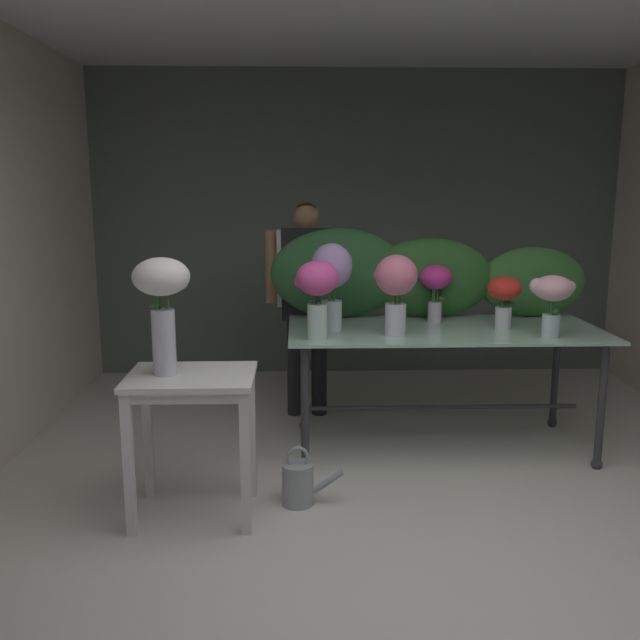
# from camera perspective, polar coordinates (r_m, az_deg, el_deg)

# --- Properties ---
(ground_plane) EXTENTS (8.65, 8.65, 0.00)m
(ground_plane) POSITION_cam_1_polar(r_m,az_deg,el_deg) (4.86, 4.86, -10.23)
(ground_plane) COLOR silver
(wall_back) EXTENTS (4.99, 0.12, 2.81)m
(wall_back) POSITION_cam_1_polar(r_m,az_deg,el_deg) (6.49, 3.03, 7.95)
(wall_back) COLOR slate
(wall_back) RESTS_ON ground
(ceiling_slab) EXTENTS (5.11, 4.05, 0.12)m
(ceiling_slab) POSITION_cam_1_polar(r_m,az_deg,el_deg) (4.66, 5.50, 24.82)
(ceiling_slab) COLOR silver
(ceiling_slab) RESTS_ON wall_back
(display_table_glass) EXTENTS (2.06, 0.97, 0.85)m
(display_table_glass) POSITION_cam_1_polar(r_m,az_deg,el_deg) (4.62, 10.25, -2.04)
(display_table_glass) COLOR #A8D1BA
(display_table_glass) RESTS_ON ground
(side_table_white) EXTENTS (0.67, 0.53, 0.79)m
(side_table_white) POSITION_cam_1_polar(r_m,az_deg,el_deg) (3.70, -10.67, -6.30)
(side_table_white) COLOR white
(side_table_white) RESTS_ON ground
(florist) EXTENTS (0.62, 0.24, 1.64)m
(florist) POSITION_cam_1_polar(r_m,az_deg,el_deg) (5.18, -1.12, 2.90)
(florist) COLOR #232328
(florist) RESTS_ON ground
(foliage_backdrop) EXTENTS (2.25, 0.30, 0.63)m
(foliage_backdrop) POSITION_cam_1_polar(r_m,az_deg,el_deg) (4.89, 8.35, 3.56)
(foliage_backdrop) COLOR #28562D
(foliage_backdrop) RESTS_ON display_table_glass
(vase_blush_anemones) EXTENTS (0.28, 0.24, 0.39)m
(vase_blush_anemones) POSITION_cam_1_polar(r_m,az_deg,el_deg) (4.41, 18.85, 1.95)
(vase_blush_anemones) COLOR silver
(vase_blush_anemones) RESTS_ON display_table_glass
(vase_lilac_carnations) EXTENTS (0.27, 0.26, 0.57)m
(vase_lilac_carnations) POSITION_cam_1_polar(r_m,az_deg,el_deg) (4.38, 1.04, 3.76)
(vase_lilac_carnations) COLOR silver
(vase_lilac_carnations) RESTS_ON display_table_glass
(vase_scarlet_stock) EXTENTS (0.22, 0.22, 0.35)m
(vase_scarlet_stock) POSITION_cam_1_polar(r_m,az_deg,el_deg) (4.61, 15.17, 2.03)
(vase_scarlet_stock) COLOR silver
(vase_scarlet_stock) RESTS_ON display_table_glass
(vase_rosy_peonies) EXTENTS (0.27, 0.26, 0.51)m
(vase_rosy_peonies) POSITION_cam_1_polar(r_m,az_deg,el_deg) (4.27, 6.36, 2.91)
(vase_rosy_peonies) COLOR silver
(vase_rosy_peonies) RESTS_ON display_table_glass
(vase_fuchsia_dahlias) EXTENTS (0.27, 0.26, 0.48)m
(vase_fuchsia_dahlias) POSITION_cam_1_polar(r_m,az_deg,el_deg) (4.12, -0.24, 2.55)
(vase_fuchsia_dahlias) COLOR silver
(vase_fuchsia_dahlias) RESTS_ON display_table_glass
(vase_magenta_freesia) EXTENTS (0.22, 0.22, 0.40)m
(vase_magenta_freesia) POSITION_cam_1_polar(r_m,az_deg,el_deg) (4.71, 9.64, 2.97)
(vase_magenta_freesia) COLOR silver
(vase_magenta_freesia) RESTS_ON display_table_glass
(vase_white_roses_tall) EXTENTS (0.29, 0.29, 0.62)m
(vase_white_roses_tall) POSITION_cam_1_polar(r_m,az_deg,el_deg) (3.60, -13.04, 1.84)
(vase_white_roses_tall) COLOR silver
(vase_white_roses_tall) RESTS_ON side_table_white
(watering_can) EXTENTS (0.35, 0.18, 0.34)m
(watering_can) POSITION_cam_1_polar(r_m,az_deg,el_deg) (3.94, -1.80, -13.45)
(watering_can) COLOR #999EA3
(watering_can) RESTS_ON ground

